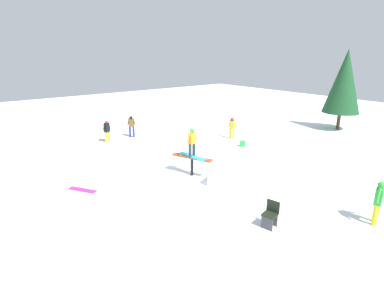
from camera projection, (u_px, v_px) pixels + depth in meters
ground_plane at (192, 175)px, 13.94m from camera, size 60.00×60.00×0.00m
rail_feature at (192, 160)px, 13.72m from camera, size 1.96×1.01×0.91m
snow_kicker_ramp at (234, 177)px, 12.84m from camera, size 2.23×2.06×0.69m
main_rider_on_rail at (192, 143)px, 13.48m from camera, size 1.56×0.70×1.34m
bystander_green at (378, 200)px, 9.75m from camera, size 0.28×0.65×1.50m
bystander_yellow at (232, 127)px, 19.60m from camera, size 0.64×0.25×1.40m
bystander_black at (107, 130)px, 18.78m from camera, size 0.32×0.61×1.41m
bystander_brown at (131, 125)px, 19.93m from camera, size 0.48×0.45×1.43m
loose_snowboard_magenta at (82, 190)px, 12.39m from camera, size 1.23×0.92×0.02m
folding_chair at (270, 215)px, 9.69m from camera, size 0.52×0.52×0.88m
backpack_on_snow at (243, 144)px, 18.10m from camera, size 0.36×0.37×0.34m
pine_tree_near at (344, 81)px, 21.19m from camera, size 2.52×2.52×5.72m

